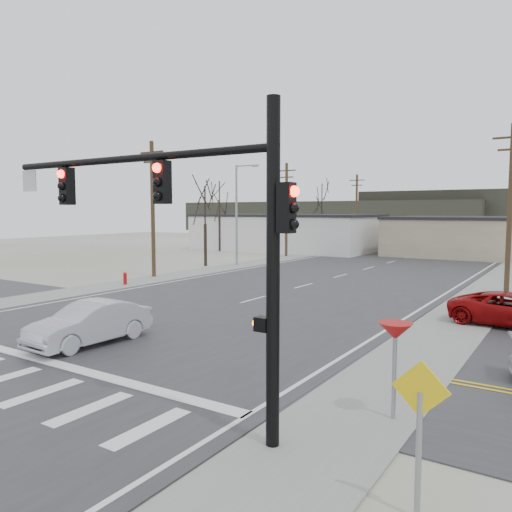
# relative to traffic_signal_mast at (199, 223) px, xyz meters

# --- Properties ---
(ground) EXTENTS (140.00, 140.00, 0.00)m
(ground) POSITION_rel_traffic_signal_mast_xyz_m (-7.89, 6.20, -4.67)
(ground) COLOR beige
(ground) RESTS_ON ground
(main_road) EXTENTS (18.00, 110.00, 0.05)m
(main_road) POSITION_rel_traffic_signal_mast_xyz_m (-7.89, 21.20, -4.65)
(main_road) COLOR #2A292C
(main_road) RESTS_ON ground
(cross_road) EXTENTS (90.00, 10.00, 0.04)m
(cross_road) POSITION_rel_traffic_signal_mast_xyz_m (-7.89, 6.20, -4.65)
(cross_road) COLOR #2A292C
(cross_road) RESTS_ON ground
(sidewalk_left) EXTENTS (3.00, 90.00, 0.06)m
(sidewalk_left) POSITION_rel_traffic_signal_mast_xyz_m (-18.49, 26.20, -4.64)
(sidewalk_left) COLOR gray
(sidewalk_left) RESTS_ON ground
(sidewalk_right) EXTENTS (3.00, 90.00, 0.06)m
(sidewalk_right) POSITION_rel_traffic_signal_mast_xyz_m (2.71, 26.20, -4.64)
(sidewalk_right) COLOR gray
(sidewalk_right) RESTS_ON ground
(traffic_signal_mast) EXTENTS (8.95, 0.43, 7.20)m
(traffic_signal_mast) POSITION_rel_traffic_signal_mast_xyz_m (0.00, 0.00, 0.00)
(traffic_signal_mast) COLOR black
(traffic_signal_mast) RESTS_ON ground
(fire_hydrant) EXTENTS (0.24, 0.24, 0.87)m
(fire_hydrant) POSITION_rel_traffic_signal_mast_xyz_m (-18.09, 14.20, -4.22)
(fire_hydrant) COLOR #A50C0C
(fire_hydrant) RESTS_ON ground
(yield_sign) EXTENTS (0.80, 0.80, 2.35)m
(yield_sign) POSITION_rel_traffic_signal_mast_xyz_m (3.61, 2.70, -2.61)
(yield_sign) COLOR gray
(yield_sign) RESTS_ON ground
(diamond_sign) EXTENTS (0.92, 0.10, 2.61)m
(diamond_sign) POSITION_rel_traffic_signal_mast_xyz_m (5.11, -0.80, -3.07)
(diamond_sign) COLOR gray
(diamond_sign) RESTS_ON ground
(building_left_far) EXTENTS (22.30, 12.30, 4.50)m
(building_left_far) POSITION_rel_traffic_signal_mast_xyz_m (-23.89, 46.20, -2.42)
(building_left_far) COLOR silver
(building_left_far) RESTS_ON ground
(upole_left_b) EXTENTS (2.20, 0.30, 10.00)m
(upole_left_b) POSITION_rel_traffic_signal_mast_xyz_m (-19.39, 18.20, 0.55)
(upole_left_b) COLOR #4C3523
(upole_left_b) RESTS_ON ground
(upole_left_c) EXTENTS (2.20, 0.30, 10.00)m
(upole_left_c) POSITION_rel_traffic_signal_mast_xyz_m (-19.39, 38.20, 0.55)
(upole_left_c) COLOR #4C3523
(upole_left_c) RESTS_ON ground
(upole_left_d) EXTENTS (2.20, 0.30, 10.00)m
(upole_left_d) POSITION_rel_traffic_signal_mast_xyz_m (-19.39, 58.20, 0.55)
(upole_left_d) COLOR #4C3523
(upole_left_d) RESTS_ON ground
(upole_right_a) EXTENTS (2.20, 0.30, 10.00)m
(upole_right_a) POSITION_rel_traffic_signal_mast_xyz_m (3.61, 24.20, 0.55)
(upole_right_a) COLOR #4C3523
(upole_right_a) RESTS_ON ground
(streetlight_main) EXTENTS (2.40, 0.25, 9.00)m
(streetlight_main) POSITION_rel_traffic_signal_mast_xyz_m (-18.69, 28.20, 0.41)
(streetlight_main) COLOR gray
(streetlight_main) RESTS_ON ground
(tree_left_near) EXTENTS (3.30, 3.30, 7.35)m
(tree_left_near) POSITION_rel_traffic_signal_mast_xyz_m (-20.89, 26.20, 0.55)
(tree_left_near) COLOR black
(tree_left_near) RESTS_ON ground
(tree_left_far) EXTENTS (3.96, 3.96, 8.82)m
(tree_left_far) POSITION_rel_traffic_signal_mast_xyz_m (-21.89, 52.20, 1.61)
(tree_left_far) COLOR black
(tree_left_far) RESTS_ON ground
(tree_left_mid) EXTENTS (3.96, 3.96, 8.82)m
(tree_left_mid) POSITION_rel_traffic_signal_mast_xyz_m (-29.89, 40.20, 1.61)
(tree_left_mid) COLOR black
(tree_left_mid) RESTS_ON ground
(hill_left) EXTENTS (70.00, 18.00, 7.00)m
(hill_left) POSITION_rel_traffic_signal_mast_xyz_m (-42.89, 98.20, -1.17)
(hill_left) COLOR #333026
(hill_left) RESTS_ON ground
(sedan_crossing) EXTENTS (1.82, 4.76, 1.55)m
(sedan_crossing) POSITION_rel_traffic_signal_mast_xyz_m (-7.88, 3.20, -3.85)
(sedan_crossing) COLOR #B1B6BD
(sedan_crossing) RESTS_ON main_road
(car_far_a) EXTENTS (2.68, 4.92, 1.35)m
(car_far_a) POSITION_rel_traffic_signal_mast_xyz_m (-7.97, 54.63, -3.95)
(car_far_a) COLOR black
(car_far_a) RESTS_ON main_road
(car_far_b) EXTENTS (2.88, 4.47, 1.42)m
(car_far_b) POSITION_rel_traffic_signal_mast_xyz_m (-14.16, 68.76, -3.92)
(car_far_b) COLOR black
(car_far_b) RESTS_ON main_road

